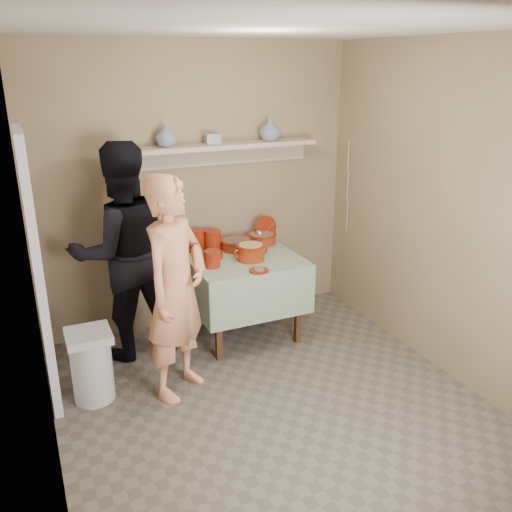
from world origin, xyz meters
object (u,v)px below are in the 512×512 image
cazuela_rice (251,251)px  trash_bin (92,365)px  person_helper (123,252)px  serving_table (242,268)px  person_cook (176,289)px

cazuela_rice → trash_bin: cazuela_rice is taller
person_helper → trash_bin: size_ratio=3.27×
person_helper → cazuela_rice: size_ratio=5.55×
serving_table → cazuela_rice: cazuela_rice is taller
serving_table → trash_bin: bearing=-159.7°
cazuela_rice → person_helper: bearing=168.8°
cazuela_rice → trash_bin: (-1.47, -0.41, -0.56)m
serving_table → trash_bin: (-1.44, -0.53, -0.36)m
person_cook → cazuela_rice: bearing=-6.0°
person_cook → trash_bin: size_ratio=3.02×
person_helper → cazuela_rice: person_helper is taller
cazuela_rice → trash_bin: size_ratio=0.59×
serving_table → trash_bin: size_ratio=1.74×
trash_bin → person_helper: bearing=56.7°
person_helper → cazuela_rice: 1.09m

